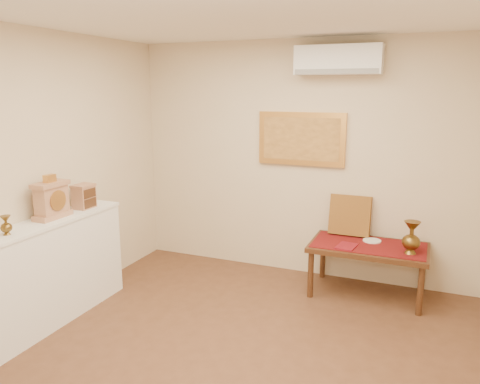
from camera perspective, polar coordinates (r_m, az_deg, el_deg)
The scene contains 16 objects.
floor at distance 3.90m, azimuth -2.38°, elevation -21.06°, with size 4.50×4.50×0.00m, color brown.
ceiling at distance 3.30m, azimuth -2.83°, elevation 21.98°, with size 4.50×4.50×0.00m, color white.
wall_back at distance 5.44m, azimuth 7.49°, elevation 3.85°, with size 4.00×0.02×2.70m, color beige.
wall_left at distance 4.55m, azimuth -26.05°, elevation 1.02°, with size 0.02×4.50×2.70m, color beige.
brass_urn_small at distance 4.29m, azimuth -26.66°, elevation -3.33°, with size 0.09×0.09×0.21m, color brown, non-canonical shape.
table_cloth at distance 5.11m, azimuth 15.43°, elevation -6.24°, with size 1.14×0.59×0.01m, color maroon.
brass_urn_tall at distance 4.92m, azimuth 20.19°, elevation -4.81°, with size 0.18×0.18×0.40m, color brown, non-canonical shape.
plate at distance 5.23m, azimuth 15.80°, elevation -5.73°, with size 0.19×0.19×0.01m, color white.
menu at distance 4.99m, azimuth 12.87°, elevation -6.46°, with size 0.18×0.25×0.01m, color maroon.
cushion at distance 5.34m, azimuth 13.26°, elevation -2.77°, with size 0.45×0.10×0.45m, color #602513.
display_ledge at distance 4.66m, azimuth -23.58°, elevation -9.54°, with size 0.37×2.02×0.98m.
mantel_clock at distance 4.65m, azimuth -21.97°, elevation -0.88°, with size 0.17×0.36×0.41m.
wooden_chest at distance 4.93m, azimuth -18.49°, elevation -0.49°, with size 0.16×0.21×0.24m.
low_table at distance 5.13m, azimuth 15.38°, elevation -6.98°, with size 1.20×0.70×0.55m.
painting at distance 5.38m, azimuth 7.49°, elevation 6.45°, with size 1.00×0.06×0.60m.
ac_unit at distance 5.17m, azimuth 11.90°, elevation 15.47°, with size 0.90×0.25×0.30m.
Camera 1 is at (1.38, -2.95, 2.15)m, focal length 35.00 mm.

